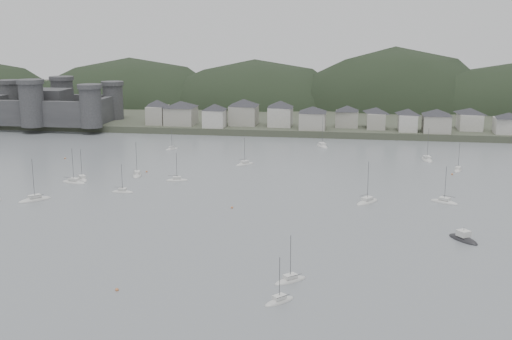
# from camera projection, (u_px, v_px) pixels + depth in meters

# --- Properties ---
(ground) EXTENTS (900.00, 900.00, 0.00)m
(ground) POSITION_uv_depth(u_px,v_px,m) (196.00, 282.00, 126.61)
(ground) COLOR slate
(ground) RESTS_ON ground
(far_shore_land) EXTENTS (900.00, 250.00, 3.00)m
(far_shore_land) POSITION_uv_depth(u_px,v_px,m) (310.00, 102.00, 410.56)
(far_shore_land) COLOR #383D2D
(far_shore_land) RESTS_ON ground
(forested_ridge) EXTENTS (851.55, 103.94, 102.57)m
(forested_ridge) POSITION_uv_depth(u_px,v_px,m) (315.00, 129.00, 387.95)
(forested_ridge) COLOR black
(forested_ridge) RESTS_ON ground
(castle) EXTENTS (66.00, 43.00, 20.00)m
(castle) POSITION_uv_depth(u_px,v_px,m) (48.00, 106.00, 315.88)
(castle) COLOR #363739
(castle) RESTS_ON far_shore_land
(waterfront_town) EXTENTS (451.48, 28.46, 12.92)m
(waterfront_town) POSITION_uv_depth(u_px,v_px,m) (403.00, 117.00, 293.64)
(waterfront_town) COLOR #A19E93
(waterfront_town) RESTS_ON far_shore_land
(sailboat_lead) EXTENTS (9.28, 4.99, 12.09)m
(sailboat_lead) POSITION_uv_depth(u_px,v_px,m) (74.00, 182.00, 206.49)
(sailboat_lead) COLOR beige
(sailboat_lead) RESTS_ON ground
(moored_fleet) EXTENTS (245.22, 167.76, 13.24)m
(moored_fleet) POSITION_uv_depth(u_px,v_px,m) (241.00, 193.00, 193.63)
(moored_fleet) COLOR beige
(moored_fleet) RESTS_ON ground
(motor_launch_near) EXTENTS (7.70, 9.13, 4.11)m
(motor_launch_near) POSITION_uv_depth(u_px,v_px,m) (463.00, 239.00, 151.35)
(motor_launch_near) COLOR black
(motor_launch_near) RESTS_ON ground
(mooring_buoys) EXTENTS (141.99, 129.38, 0.70)m
(mooring_buoys) POSITION_uv_depth(u_px,v_px,m) (186.00, 210.00, 175.85)
(mooring_buoys) COLOR #BD6D3F
(mooring_buoys) RESTS_ON ground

